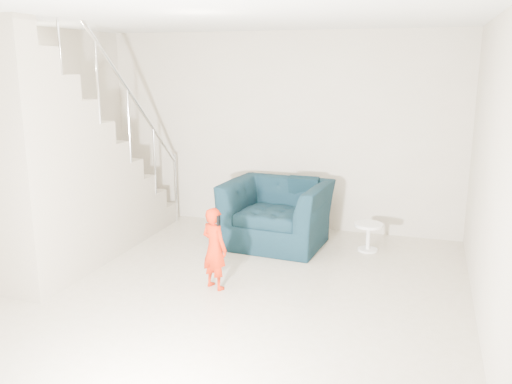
# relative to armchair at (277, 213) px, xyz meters

# --- Properties ---
(floor) EXTENTS (5.50, 5.50, 0.00)m
(floor) POSITION_rel_armchair_xyz_m (-0.19, -1.93, -0.41)
(floor) COLOR tan
(floor) RESTS_ON ground
(ceiling) EXTENTS (5.50, 5.50, 0.00)m
(ceiling) POSITION_rel_armchair_xyz_m (-0.19, -1.93, 2.29)
(ceiling) COLOR silver
(ceiling) RESTS_ON back_wall
(back_wall) EXTENTS (5.00, 0.00, 5.00)m
(back_wall) POSITION_rel_armchair_xyz_m (-0.19, 0.82, 0.94)
(back_wall) COLOR #B3A691
(back_wall) RESTS_ON floor
(right_wall) EXTENTS (0.00, 5.50, 5.50)m
(right_wall) POSITION_rel_armchair_xyz_m (2.31, -1.93, 0.94)
(right_wall) COLOR #B3A691
(right_wall) RESTS_ON floor
(armchair) EXTENTS (1.33, 1.19, 0.81)m
(armchair) POSITION_rel_armchair_xyz_m (0.00, 0.00, 0.00)
(armchair) COLOR black
(armchair) RESTS_ON floor
(toddler) EXTENTS (0.37, 0.32, 0.86)m
(toddler) POSITION_rel_armchair_xyz_m (-0.23, -1.55, 0.02)
(toddler) COLOR #A91B05
(toddler) RESTS_ON floor
(side_table) EXTENTS (0.35, 0.35, 0.35)m
(side_table) POSITION_rel_armchair_xyz_m (1.15, 0.09, -0.17)
(side_table) COLOR white
(side_table) RESTS_ON floor
(staircase) EXTENTS (1.02, 3.03, 3.62)m
(staircase) POSITION_rel_armchair_xyz_m (-2.19, -1.38, 0.54)
(staircase) COLOR #ADA089
(staircase) RESTS_ON floor
(cushion) EXTENTS (0.39, 0.19, 0.39)m
(cushion) POSITION_rel_armchair_xyz_m (0.27, 0.36, 0.24)
(cushion) COLOR black
(cushion) RESTS_ON armchair
(throw) EXTENTS (0.05, 0.49, 0.55)m
(throw) POSITION_rel_armchair_xyz_m (-0.57, -0.00, 0.10)
(throw) COLOR black
(throw) RESTS_ON armchair
(phone) EXTENTS (0.02, 0.05, 0.10)m
(phone) POSITION_rel_armchair_xyz_m (-0.15, -1.61, 0.34)
(phone) COLOR black
(phone) RESTS_ON toddler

